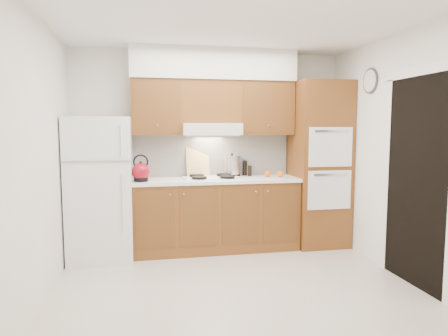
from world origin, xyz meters
name	(u,v)px	position (x,y,z in m)	size (l,w,h in m)	color
floor	(234,284)	(0.00, 0.00, 0.00)	(3.60, 3.60, 0.00)	beige
ceiling	(235,22)	(0.00, 0.00, 2.60)	(3.60, 3.60, 0.00)	white
wall_back	(210,149)	(0.00, 1.50, 1.30)	(3.60, 0.02, 2.60)	white
wall_left	(40,160)	(-1.80, 0.00, 1.30)	(0.02, 3.00, 2.60)	white
wall_right	(397,155)	(1.80, 0.00, 1.30)	(0.02, 3.00, 2.60)	white
fridge	(101,188)	(-1.41, 1.14, 0.86)	(0.75, 0.72, 1.72)	white
base_cabinets	(216,215)	(0.02, 1.20, 0.45)	(2.11, 0.60, 0.90)	brown
countertop	(216,180)	(0.03, 1.19, 0.92)	(2.13, 0.62, 0.04)	white
backsplash	(212,155)	(0.02, 1.49, 1.22)	(2.11, 0.03, 0.56)	white
oven_cabinet	(319,164)	(1.44, 1.18, 1.10)	(0.70, 0.65, 2.20)	brown
upper_cab_left	(156,107)	(-0.71, 1.33, 1.85)	(0.63, 0.33, 0.70)	brown
upper_cab_right	(265,108)	(0.72, 1.33, 1.85)	(0.73, 0.33, 0.70)	brown
range_hood	(211,129)	(-0.02, 1.27, 1.57)	(0.75, 0.45, 0.15)	silver
upper_cab_over_hood	(210,102)	(-0.02, 1.33, 1.92)	(0.75, 0.33, 0.55)	brown
soffit	(214,65)	(0.03, 1.32, 2.40)	(2.13, 0.36, 0.40)	silver
cooktop	(212,178)	(-0.02, 1.21, 0.95)	(0.74, 0.50, 0.01)	white
doorway	(416,182)	(1.79, -0.35, 1.05)	(0.02, 0.90, 2.10)	black
wall_clock	(370,81)	(1.79, 0.55, 2.15)	(0.30, 0.30, 0.02)	#3F3833
kettle	(141,172)	(-0.92, 1.07, 1.06)	(0.22, 0.22, 0.22)	maroon
cutting_board	(198,162)	(-0.18, 1.45, 1.14)	(0.31, 0.02, 0.41)	tan
stock_pot	(232,165)	(0.28, 1.40, 1.09)	(0.23, 0.23, 0.24)	silver
condiment_a	(238,168)	(0.37, 1.41, 1.05)	(0.06, 0.06, 0.22)	black
condiment_b	(245,168)	(0.47, 1.45, 1.04)	(0.06, 0.06, 0.20)	black
condiment_c	(250,171)	(0.52, 1.35, 1.01)	(0.05, 0.05, 0.14)	black
orange_near	(280,174)	(0.89, 1.15, 0.98)	(0.09, 0.09, 0.09)	orange
orange_far	(268,174)	(0.73, 1.22, 0.98)	(0.08, 0.08, 0.08)	#FB630D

